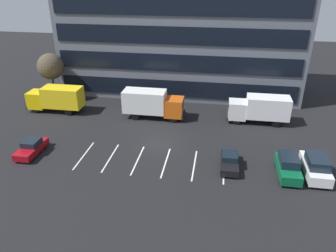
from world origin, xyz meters
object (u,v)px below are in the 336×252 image
object	(u,v)px
suv_white	(316,166)
bare_tree	(51,66)
box_truck_orange	(152,103)
box_truck_yellow_all	(56,98)
sedan_maroon	(31,148)
suv_forest	(288,166)
box_truck_white	(260,108)
sedan_black	(230,161)

from	to	relation	value
suv_white	bare_tree	world-z (taller)	bare_tree
box_truck_orange	box_truck_yellow_all	xyz separation A→B (m)	(-12.69, -0.09, -0.09)
bare_tree	box_truck_orange	bearing A→B (deg)	-14.09
box_truck_yellow_all	sedan_maroon	size ratio (longest dim) A/B	1.77
box_truck_orange	suv_forest	size ratio (longest dim) A/B	1.77
box_truck_orange	box_truck_yellow_all	bearing A→B (deg)	-179.58
suv_forest	bare_tree	world-z (taller)	bare_tree
box_truck_yellow_all	suv_forest	size ratio (longest dim) A/B	1.69
box_truck_white	sedan_maroon	xyz separation A→B (m)	(-23.35, -11.39, -1.20)
bare_tree	sedan_black	bearing A→B (deg)	-29.42
sedan_black	box_truck_orange	bearing A→B (deg)	133.46
box_truck_white	suv_white	bearing A→B (deg)	-69.55
suv_forest	box_truck_white	bearing A→B (deg)	98.46
box_truck_orange	suv_forest	distance (m)	18.12
suv_forest	suv_white	xyz separation A→B (m)	(2.41, 0.25, 0.08)
suv_white	sedan_black	bearing A→B (deg)	178.59
sedan_maroon	suv_white	xyz separation A→B (m)	(27.42, 0.48, 0.32)
box_truck_orange	suv_white	size ratio (longest dim) A/B	1.63
box_truck_orange	bare_tree	size ratio (longest dim) A/B	1.13
box_truck_yellow_all	box_truck_orange	bearing A→B (deg)	0.42
suv_white	bare_tree	size ratio (longest dim) A/B	0.69
box_truck_orange	suv_forest	xyz separation A→B (m)	(14.74, -10.49, -1.04)
box_truck_orange	box_truck_white	world-z (taller)	box_truck_orange
bare_tree	box_truck_yellow_all	bearing A→B (deg)	-59.37
box_truck_orange	suv_forest	world-z (taller)	box_truck_orange
box_truck_white	bare_tree	bearing A→B (deg)	173.71
sedan_maroon	bare_tree	distance (m)	15.79
sedan_maroon	suv_forest	bearing A→B (deg)	0.52
box_truck_yellow_all	suv_white	distance (m)	31.53
sedan_maroon	suv_forest	distance (m)	25.01
box_truck_yellow_all	suv_forest	world-z (taller)	box_truck_yellow_all
bare_tree	sedan_maroon	bearing A→B (deg)	-72.05
bare_tree	suv_forest	bearing A→B (deg)	-25.63
bare_tree	box_truck_white	bearing A→B (deg)	-6.29
suv_white	suv_forest	bearing A→B (deg)	-174.15
suv_forest	suv_white	distance (m)	2.42
sedan_maroon	box_truck_orange	bearing A→B (deg)	46.22
box_truck_white	suv_forest	size ratio (longest dim) A/B	1.70
sedan_black	bare_tree	size ratio (longest dim) A/B	0.59
box_truck_yellow_all	sedan_maroon	bearing A→B (deg)	-77.22
box_truck_orange	sedan_maroon	world-z (taller)	box_truck_orange
sedan_maroon	bare_tree	xyz separation A→B (m)	(-4.69, 14.48, 4.19)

